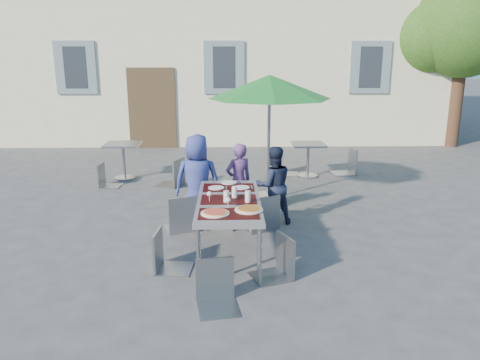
{
  "coord_description": "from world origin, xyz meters",
  "views": [
    {
      "loc": [
        0.1,
        -5.57,
        2.54
      ],
      "look_at": [
        0.27,
        1.02,
        0.77
      ],
      "focal_mm": 35.0,
      "sensor_mm": 36.0,
      "label": 1
    }
  ],
  "objects_px": {
    "child_1": "(239,181)",
    "cafe_table_0": "(123,154)",
    "chair_3": "(165,227)",
    "chair_4": "(278,232)",
    "bg_chair_l_0": "(105,161)",
    "bg_chair_l_1": "(284,149)",
    "bg_chair_r_0": "(173,155)",
    "pizza_near_right": "(249,209)",
    "chair_0": "(182,191)",
    "chair_5": "(216,257)",
    "dining_table": "(229,204)",
    "chair_2": "(263,191)",
    "pizza_near_left": "(215,213)",
    "child_0": "(197,181)",
    "bg_chair_r_1": "(349,146)",
    "patio_umbrella": "(270,88)",
    "chair_1": "(223,190)",
    "cafe_table_1": "(308,154)"
  },
  "relations": [
    {
      "from": "chair_4",
      "to": "child_0",
      "type": "bearing_deg",
      "value": 120.97
    },
    {
      "from": "chair_1",
      "to": "chair_4",
      "type": "xyz_separation_m",
      "value": [
        0.66,
        -1.65,
        -0.04
      ]
    },
    {
      "from": "pizza_near_right",
      "to": "child_1",
      "type": "xyz_separation_m",
      "value": [
        -0.08,
        1.87,
        -0.16
      ]
    },
    {
      "from": "chair_2",
      "to": "chair_5",
      "type": "relative_size",
      "value": 1.13
    },
    {
      "from": "chair_2",
      "to": "cafe_table_1",
      "type": "height_order",
      "value": "chair_2"
    },
    {
      "from": "cafe_table_0",
      "to": "cafe_table_1",
      "type": "bearing_deg",
      "value": 1.32
    },
    {
      "from": "bg_chair_r_0",
      "to": "pizza_near_right",
      "type": "bearing_deg",
      "value": -70.77
    },
    {
      "from": "chair_5",
      "to": "bg_chair_l_1",
      "type": "bearing_deg",
      "value": 76.31
    },
    {
      "from": "pizza_near_left",
      "to": "chair_4",
      "type": "distance_m",
      "value": 0.77
    },
    {
      "from": "chair_5",
      "to": "child_0",
      "type": "bearing_deg",
      "value": 97.92
    },
    {
      "from": "chair_0",
      "to": "cafe_table_0",
      "type": "bearing_deg",
      "value": 116.26
    },
    {
      "from": "patio_umbrella",
      "to": "bg_chair_l_1",
      "type": "relative_size",
      "value": 2.31
    },
    {
      "from": "bg_chair_r_0",
      "to": "chair_2",
      "type": "bearing_deg",
      "value": -57.5
    },
    {
      "from": "pizza_near_left",
      "to": "chair_3",
      "type": "distance_m",
      "value": 0.65
    },
    {
      "from": "bg_chair_r_1",
      "to": "bg_chair_l_0",
      "type": "bearing_deg",
      "value": -169.82
    },
    {
      "from": "dining_table",
      "to": "cafe_table_1",
      "type": "height_order",
      "value": "dining_table"
    },
    {
      "from": "child_1",
      "to": "cafe_table_0",
      "type": "bearing_deg",
      "value": -71.67
    },
    {
      "from": "chair_5",
      "to": "patio_umbrella",
      "type": "relative_size",
      "value": 0.42
    },
    {
      "from": "chair_5",
      "to": "bg_chair_r_0",
      "type": "bearing_deg",
      "value": 101.55
    },
    {
      "from": "child_1",
      "to": "bg_chair_l_0",
      "type": "bearing_deg",
      "value": -61.58
    },
    {
      "from": "bg_chair_r_0",
      "to": "chair_5",
      "type": "bearing_deg",
      "value": -78.45
    },
    {
      "from": "bg_chair_r_0",
      "to": "bg_chair_l_1",
      "type": "distance_m",
      "value": 2.45
    },
    {
      "from": "patio_umbrella",
      "to": "bg_chair_r_1",
      "type": "bearing_deg",
      "value": 44.26
    },
    {
      "from": "child_0",
      "to": "bg_chair_l_0",
      "type": "height_order",
      "value": "child_0"
    },
    {
      "from": "pizza_near_right",
      "to": "child_1",
      "type": "distance_m",
      "value": 1.87
    },
    {
      "from": "cafe_table_1",
      "to": "bg_chair_l_1",
      "type": "relative_size",
      "value": 0.76
    },
    {
      "from": "chair_1",
      "to": "chair_0",
      "type": "bearing_deg",
      "value": -166.41
    },
    {
      "from": "chair_2",
      "to": "pizza_near_right",
      "type": "bearing_deg",
      "value": -101.24
    },
    {
      "from": "chair_1",
      "to": "bg_chair_r_1",
      "type": "distance_m",
      "value": 4.24
    },
    {
      "from": "pizza_near_right",
      "to": "chair_0",
      "type": "relative_size",
      "value": 0.32
    },
    {
      "from": "bg_chair_r_1",
      "to": "patio_umbrella",
      "type": "bearing_deg",
      "value": -135.74
    },
    {
      "from": "chair_3",
      "to": "chair_4",
      "type": "xyz_separation_m",
      "value": [
        1.34,
        -0.21,
        0.0
      ]
    },
    {
      "from": "dining_table",
      "to": "chair_2",
      "type": "bearing_deg",
      "value": 59.91
    },
    {
      "from": "bg_chair_r_1",
      "to": "chair_0",
      "type": "bearing_deg",
      "value": -134.25
    },
    {
      "from": "dining_table",
      "to": "child_1",
      "type": "bearing_deg",
      "value": 83.64
    },
    {
      "from": "child_0",
      "to": "chair_5",
      "type": "bearing_deg",
      "value": 99.9
    },
    {
      "from": "chair_4",
      "to": "bg_chair_r_1",
      "type": "xyz_separation_m",
      "value": [
        2.05,
        4.9,
        0.07
      ]
    },
    {
      "from": "pizza_near_left",
      "to": "chair_0",
      "type": "relative_size",
      "value": 0.32
    },
    {
      "from": "bg_chair_l_0",
      "to": "bg_chair_l_1",
      "type": "bearing_deg",
      "value": 13.6
    },
    {
      "from": "dining_table",
      "to": "child_1",
      "type": "distance_m",
      "value": 1.43
    },
    {
      "from": "bg_chair_r_0",
      "to": "child_1",
      "type": "bearing_deg",
      "value": -57.1
    },
    {
      "from": "child_0",
      "to": "chair_1",
      "type": "distance_m",
      "value": 0.4
    },
    {
      "from": "child_1",
      "to": "chair_5",
      "type": "distance_m",
      "value": 2.72
    },
    {
      "from": "chair_5",
      "to": "bg_chair_l_0",
      "type": "distance_m",
      "value": 5.16
    },
    {
      "from": "child_0",
      "to": "pizza_near_right",
      "type": "bearing_deg",
      "value": 116.7
    },
    {
      "from": "chair_2",
      "to": "chair_3",
      "type": "height_order",
      "value": "chair_2"
    },
    {
      "from": "chair_1",
      "to": "chair_2",
      "type": "xyz_separation_m",
      "value": [
        0.59,
        -0.14,
        0.03
      ]
    },
    {
      "from": "bg_chair_r_1",
      "to": "dining_table",
      "type": "bearing_deg",
      "value": -121.71
    },
    {
      "from": "child_0",
      "to": "bg_chair_l_1",
      "type": "height_order",
      "value": "child_0"
    },
    {
      "from": "dining_table",
      "to": "chair_1",
      "type": "bearing_deg",
      "value": 95.16
    }
  ]
}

